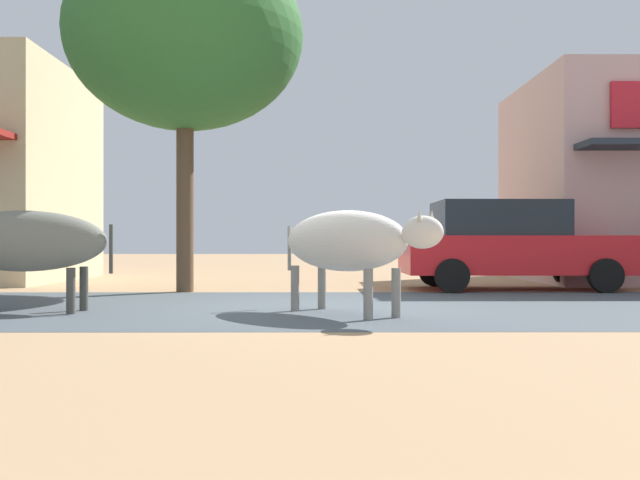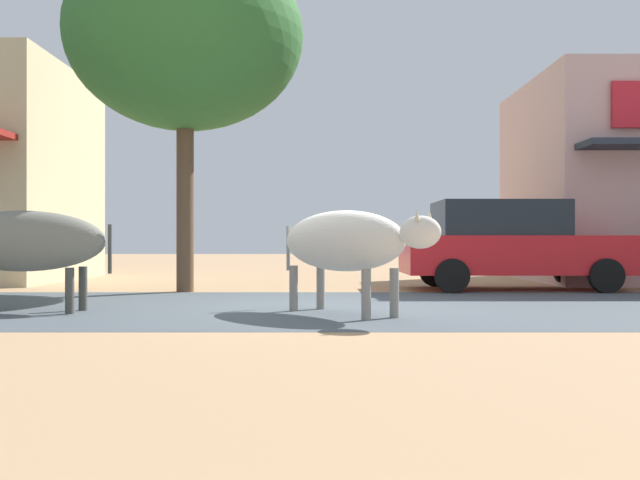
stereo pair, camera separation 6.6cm
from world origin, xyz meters
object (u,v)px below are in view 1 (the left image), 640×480
object	(u,v)px
roadside_tree	(185,36)
cow_far_dark	(347,242)
parked_hatchback_car	(509,244)
cow_near_brown	(18,242)

from	to	relation	value
roadside_tree	cow_far_dark	world-z (taller)	roadside_tree
parked_hatchback_car	cow_far_dark	world-z (taller)	parked_hatchback_car
cow_near_brown	roadside_tree	bearing A→B (deg)	68.13
parked_hatchback_car	roadside_tree	bearing A→B (deg)	-174.63
cow_far_dark	parked_hatchback_car	bearing A→B (deg)	54.59
roadside_tree	cow_near_brown	world-z (taller)	roadside_tree
parked_hatchback_car	cow_far_dark	xyz separation A→B (m)	(-3.22, -4.53, 0.05)
cow_near_brown	cow_far_dark	distance (m)	4.18
cow_near_brown	cow_far_dark	size ratio (longest dim) A/B	1.18
roadside_tree	cow_far_dark	size ratio (longest dim) A/B	2.65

